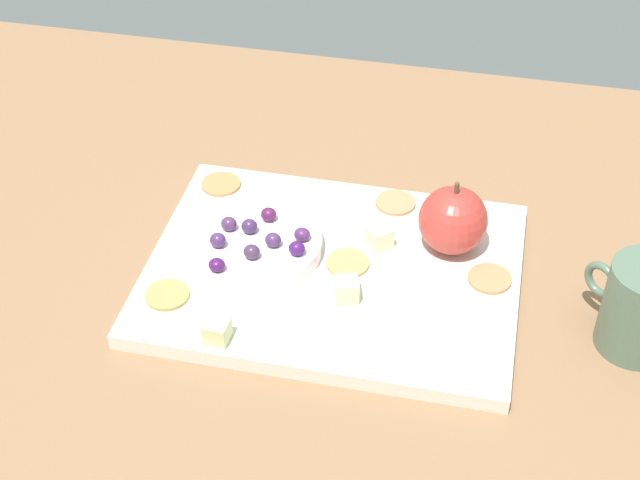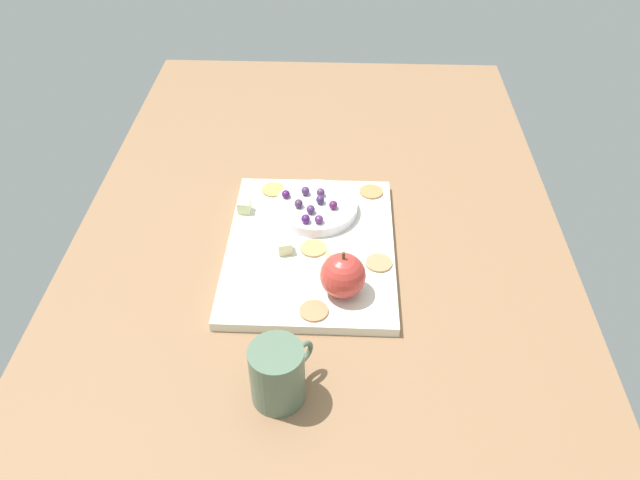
# 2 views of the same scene
# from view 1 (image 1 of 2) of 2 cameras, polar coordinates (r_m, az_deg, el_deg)

# --- Properties ---
(table) EXTENTS (1.47, 0.90, 0.04)m
(table) POSITION_cam_1_polar(r_m,az_deg,el_deg) (1.05, -1.03, -2.33)
(table) COLOR #8F6948
(table) RESTS_ON ground
(platter) EXTENTS (0.39, 0.29, 0.02)m
(platter) POSITION_cam_1_polar(r_m,az_deg,el_deg) (1.01, 0.80, -1.95)
(platter) COLOR silver
(platter) RESTS_ON table
(serving_dish) EXTENTS (0.15, 0.15, 0.02)m
(serving_dish) POSITION_cam_1_polar(r_m,az_deg,el_deg) (1.02, -4.18, -0.23)
(serving_dish) COLOR white
(serving_dish) RESTS_ON platter
(apple_whole) EXTENTS (0.07, 0.07, 0.07)m
(apple_whole) POSITION_cam_1_polar(r_m,az_deg,el_deg) (1.02, 7.91, 1.17)
(apple_whole) COLOR #C03931
(apple_whole) RESTS_ON platter
(apple_stem) EXTENTS (0.01, 0.01, 0.01)m
(apple_stem) POSITION_cam_1_polar(r_m,az_deg,el_deg) (0.99, 8.13, 3.09)
(apple_stem) COLOR brown
(apple_stem) RESTS_ON apple_whole
(cheese_cube_0) EXTENTS (0.03, 0.03, 0.02)m
(cheese_cube_0) POSITION_cam_1_polar(r_m,az_deg,el_deg) (0.97, 1.60, -2.95)
(cheese_cube_0) COLOR beige
(cheese_cube_0) RESTS_ON platter
(cheese_cube_1) EXTENTS (0.02, 0.02, 0.02)m
(cheese_cube_1) POSITION_cam_1_polar(r_m,az_deg,el_deg) (0.93, -6.15, -5.41)
(cheese_cube_1) COLOR beige
(cheese_cube_1) RESTS_ON platter
(cheese_cube_2) EXTENTS (0.03, 0.03, 0.02)m
(cheese_cube_2) POSITION_cam_1_polar(r_m,az_deg,el_deg) (1.03, 3.55, 0.19)
(cheese_cube_2) COLOR beige
(cheese_cube_2) RESTS_ON platter
(cracker_0) EXTENTS (0.05, 0.05, 0.00)m
(cracker_0) POSITION_cam_1_polar(r_m,az_deg,el_deg) (1.01, 1.66, -1.39)
(cracker_0) COLOR tan
(cracker_0) RESTS_ON platter
(cracker_1) EXTENTS (0.05, 0.05, 0.00)m
(cracker_1) POSITION_cam_1_polar(r_m,az_deg,el_deg) (1.09, 4.51, 2.22)
(cracker_1) COLOR tan
(cracker_1) RESTS_ON platter
(cracker_2) EXTENTS (0.05, 0.05, 0.00)m
(cracker_2) POSITION_cam_1_polar(r_m,az_deg,el_deg) (0.99, -9.07, -3.24)
(cracker_2) COLOR tan
(cracker_2) RESTS_ON platter
(cracker_3) EXTENTS (0.05, 0.05, 0.00)m
(cracker_3) POSITION_cam_1_polar(r_m,az_deg,el_deg) (1.00, 10.04, -2.38)
(cracker_3) COLOR tan
(cracker_3) RESTS_ON platter
(cracker_4) EXTENTS (0.05, 0.05, 0.00)m
(cracker_4) POSITION_cam_1_polar(r_m,az_deg,el_deg) (1.12, -5.90, 3.32)
(cracker_4) COLOR tan
(cracker_4) RESTS_ON platter
(grape_0) EXTENTS (0.02, 0.02, 0.02)m
(grape_0) POSITION_cam_1_polar(r_m,az_deg,el_deg) (1.00, -6.09, -0.01)
(grape_0) COLOR #492B5F
(grape_0) RESTS_ON serving_dish
(grape_1) EXTENTS (0.02, 0.02, 0.02)m
(grape_1) POSITION_cam_1_polar(r_m,az_deg,el_deg) (1.02, -5.48, 0.88)
(grape_1) COLOR #522F58
(grape_1) RESTS_ON serving_dish
(grape_2) EXTENTS (0.02, 0.02, 0.02)m
(grape_2) POSITION_cam_1_polar(r_m,az_deg,el_deg) (0.99, -1.37, -0.51)
(grape_2) COLOR #461A61
(grape_2) RESTS_ON serving_dish
(grape_3) EXTENTS (0.02, 0.02, 0.02)m
(grape_3) POSITION_cam_1_polar(r_m,az_deg,el_deg) (0.99, -4.08, -0.71)
(grape_3) COLOR #472E4B
(grape_3) RESTS_ON serving_dish
(grape_4) EXTENTS (0.02, 0.02, 0.01)m
(grape_4) POSITION_cam_1_polar(r_m,az_deg,el_deg) (1.01, -0.86, 0.32)
(grape_4) COLOR #552960
(grape_4) RESTS_ON serving_dish
(grape_5) EXTENTS (0.02, 0.02, 0.02)m
(grape_5) POSITION_cam_1_polar(r_m,az_deg,el_deg) (1.00, -2.81, 0.00)
(grape_5) COLOR #4C2F5E
(grape_5) RESTS_ON serving_dish
(grape_6) EXTENTS (0.02, 0.02, 0.02)m
(grape_6) POSITION_cam_1_polar(r_m,az_deg,el_deg) (1.03, -3.07, 1.53)
(grape_6) COLOR #551E4B
(grape_6) RESTS_ON serving_dish
(grape_7) EXTENTS (0.02, 0.02, 0.01)m
(grape_7) POSITION_cam_1_polar(r_m,az_deg,el_deg) (0.98, -6.15, -1.48)
(grape_7) COLOR #491757
(grape_7) RESTS_ON serving_dish
(grape_8) EXTENTS (0.02, 0.02, 0.02)m
(grape_8) POSITION_cam_1_polar(r_m,az_deg,el_deg) (1.02, -4.22, 0.80)
(grape_8) COLOR #402A57
(grape_8) RESTS_ON serving_dish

